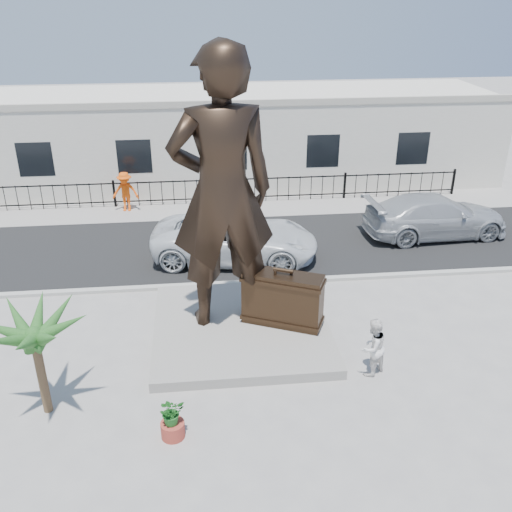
{
  "coord_description": "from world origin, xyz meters",
  "views": [
    {
      "loc": [
        -1.62,
        -13.01,
        9.57
      ],
      "look_at": [
        0.0,
        2.0,
        2.3
      ],
      "focal_mm": 40.0,
      "sensor_mm": 36.0,
      "label": 1
    }
  ],
  "objects_px": {
    "tourist": "(373,347)",
    "suitcase": "(283,299)",
    "car_white": "(235,238)",
    "statue": "(222,193)"
  },
  "relations": [
    {
      "from": "statue",
      "to": "car_white",
      "type": "xyz_separation_m",
      "value": [
        0.67,
        4.71,
        -3.46
      ]
    },
    {
      "from": "car_white",
      "to": "suitcase",
      "type": "bearing_deg",
      "value": -160.08
    },
    {
      "from": "statue",
      "to": "suitcase",
      "type": "bearing_deg",
      "value": 157.27
    },
    {
      "from": "tourist",
      "to": "car_white",
      "type": "bearing_deg",
      "value": -100.89
    },
    {
      "from": "tourist",
      "to": "car_white",
      "type": "height_order",
      "value": "car_white"
    },
    {
      "from": "statue",
      "to": "tourist",
      "type": "bearing_deg",
      "value": 136.94
    },
    {
      "from": "tourist",
      "to": "suitcase",
      "type": "bearing_deg",
      "value": -81.14
    },
    {
      "from": "suitcase",
      "to": "tourist",
      "type": "relative_size",
      "value": 1.4
    },
    {
      "from": "car_white",
      "to": "tourist",
      "type": "bearing_deg",
      "value": -148.73
    },
    {
      "from": "suitcase",
      "to": "tourist",
      "type": "distance_m",
      "value": 3.1
    }
  ]
}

